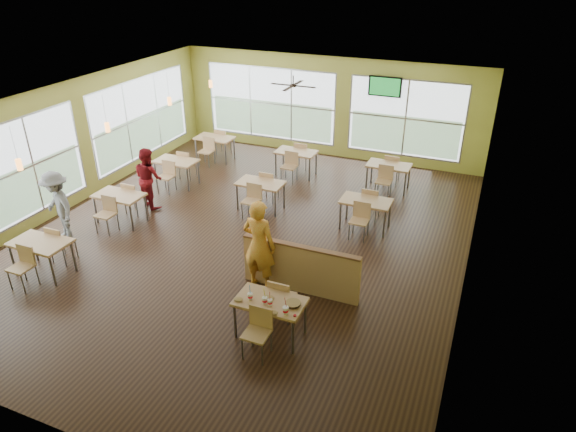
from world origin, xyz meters
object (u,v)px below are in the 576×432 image
object	(u,v)px
main_table	(270,306)
man_plaid	(259,245)
half_wall_divider	(301,269)
food_basket	(293,304)

from	to	relation	value
main_table	man_plaid	distance (m)	1.56
half_wall_divider	man_plaid	xyz separation A→B (m)	(-0.81, -0.16, 0.44)
man_plaid	food_basket	xyz separation A→B (m)	(1.22, -1.26, -0.18)
main_table	man_plaid	bearing A→B (deg)	122.00
half_wall_divider	main_table	bearing A→B (deg)	-90.00
main_table	food_basket	xyz separation A→B (m)	(0.42, 0.03, 0.15)
man_plaid	half_wall_divider	bearing A→B (deg)	-163.87
main_table	half_wall_divider	distance (m)	1.45
food_basket	main_table	bearing A→B (deg)	-176.15
man_plaid	food_basket	bearing A→B (deg)	138.97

